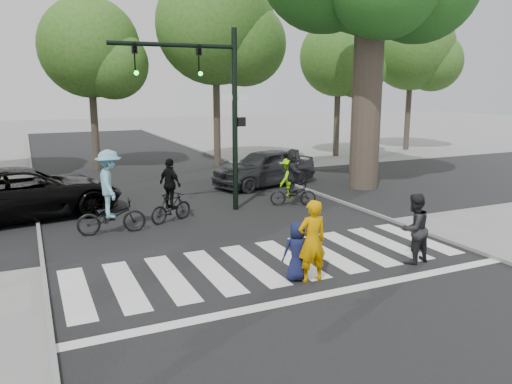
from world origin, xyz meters
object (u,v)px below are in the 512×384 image
Objects in this scene: pedestrian_adult at (414,228)px; cyclist_left at (110,198)px; cyclist_mid at (171,196)px; car_grey at (264,167)px; cyclist_right at (293,180)px; car_suv at (26,193)px; traffic_signal at (210,95)px; pedestrian_child at (297,251)px; pedestrian_woman at (312,241)px.

pedestrian_adult is 0.70× the size of cyclist_left.
car_grey is (5.16, 4.02, -0.03)m from cyclist_mid.
cyclist_right is 0.34× the size of car_suv.
car_suv is (-8.58, 2.07, -0.09)m from cyclist_right.
car_grey is at bearing 32.85° from cyclist_left.
traffic_signal reaches higher than cyclist_left.
pedestrian_child is 0.65× the size of cyclist_right.
pedestrian_child is at bearing -34.23° from pedestrian_woman.
cyclist_mid is (-1.58, -0.62, -3.08)m from traffic_signal.
pedestrian_adult reaches higher than pedestrian_child.
pedestrian_adult is at bearing -173.62° from pedestrian_child.
pedestrian_woman is 0.39× the size of car_grey.
cyclist_left is at bearing -70.91° from car_grey.
pedestrian_adult is 0.37× the size of car_grey.
pedestrian_child is at bearing -118.17° from cyclist_right.
pedestrian_child is 0.77× the size of pedestrian_adult.
cyclist_mid is (-4.27, 6.03, -0.03)m from pedestrian_adult.
cyclist_mid is 4.73m from car_suv.
pedestrian_adult is 0.29× the size of car_suv.
traffic_signal is at bearing -88.83° from pedestrian_woman.
car_suv is (-5.65, 1.79, -3.08)m from traffic_signal.
pedestrian_woman is at bearing -58.53° from cyclist_left.
cyclist_left is 3.67m from car_suv.
car_suv is at bearing -93.87° from car_grey.
cyclist_left is at bearing -56.36° from pedestrian_woman.
pedestrian_adult is at bearing -41.72° from cyclist_left.
cyclist_left is 0.41× the size of car_suv.
cyclist_right reaches higher than pedestrian_child.
cyclist_left is at bearing -161.60° from traffic_signal.
cyclist_mid is at bearing -68.18° from pedestrian_child.
pedestrian_child is at bearing -59.64° from cyclist_left.
pedestrian_woman is 0.31× the size of car_suv.
pedestrian_adult is 8.26m from cyclist_left.
car_suv is at bearing 162.45° from traffic_signal.
cyclist_mid is (-1.47, 6.02, -0.08)m from pedestrian_woman.
car_grey is at bearing -103.39° from pedestrian_adult.
traffic_signal is 7.23m from pedestrian_child.
pedestrian_adult is (3.06, -0.20, 0.19)m from pedestrian_child.
pedestrian_woman is 1.38× the size of pedestrian_child.
pedestrian_woman is 1.06× the size of pedestrian_adult.
traffic_signal is 2.99× the size of cyclist_mid.
cyclist_mid is 6.54m from car_grey.
pedestrian_woman is at bearing -115.62° from cyclist_right.
pedestrian_adult is 10.08m from car_grey.
pedestrian_adult is (2.69, -6.65, -3.05)m from traffic_signal.
pedestrian_woman is 0.40m from pedestrian_child.
pedestrian_woman is at bearing 153.68° from pedestrian_child.
cyclist_mid reaches higher than pedestrian_woman.
pedestrian_adult is 7.39m from cyclist_mid.
car_grey is (3.94, 9.85, 0.13)m from pedestrian_child.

